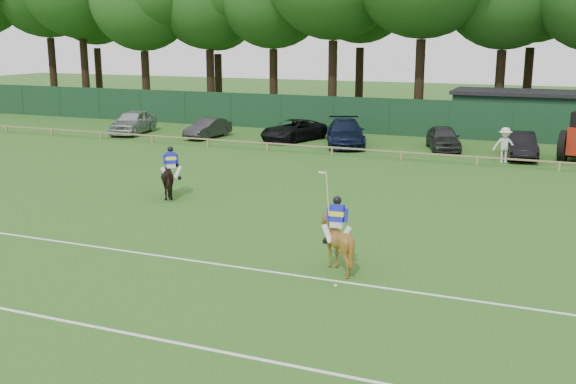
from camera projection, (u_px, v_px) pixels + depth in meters
The scene contains 18 objects.
ground at pixel (236, 255), 20.84m from camera, with size 160.00×160.00×0.00m, color #1E4C14.
horse_dark at pixel (172, 179), 28.10m from camera, with size 0.86×1.88×1.59m, color black.
horse_chestnut at pixel (336, 243), 19.38m from camera, with size 1.30×1.47×1.61m, color brown.
sedan_silver at pixel (133, 122), 46.39m from camera, with size 1.92×4.78×1.63m, color #A7A9AC.
sedan_grey at pixel (208, 128), 44.48m from camera, with size 1.35×3.87×1.28m, color #28282A.
suv_black at pixel (293, 130), 43.32m from camera, with size 2.24×4.86×1.35m, color black.
sedan_navy at pixel (345, 133), 41.32m from camera, with size 2.23×5.48×1.59m, color black.
hatch_grey at pixel (443, 138), 39.82m from camera, with size 1.68×4.17×1.42m, color #2A2A2C.
estate_black at pixel (520, 145), 37.11m from camera, with size 1.51×4.34×1.43m, color black.
spectator_left at pixel (505, 145), 35.82m from camera, with size 1.21×0.70×1.87m, color silver.
rider_dark at pixel (171, 162), 27.92m from camera, with size 0.82×0.69×1.41m.
rider_chestnut at pixel (337, 218), 19.20m from camera, with size 0.94×0.56×2.05m.
polo_ball at pixel (335, 286), 18.14m from camera, with size 0.09×0.09×0.09m, color silver.
pitch_lines at pixel (176, 294), 17.68m from camera, with size 60.00×5.10×0.01m.
pitch_rail at pixel (384, 151), 36.94m from camera, with size 62.10×0.10×0.50m.
perimeter_fence at pixel (418, 118), 44.86m from camera, with size 92.08×0.08×2.50m.
utility_shed at pixel (517, 113), 45.26m from camera, with size 8.40×4.40×3.04m.
tree_row at pixel (465, 124), 51.60m from camera, with size 96.00×12.00×21.00m, color #26561C, non-canonical shape.
Camera 1 is at (9.07, -17.73, 6.63)m, focal length 42.00 mm.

